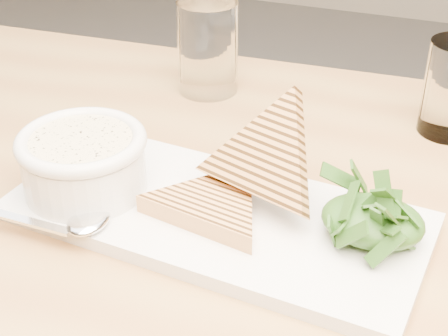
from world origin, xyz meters
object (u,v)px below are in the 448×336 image
(soup_bowl, at_px, (84,168))
(glass_near, at_px, (208,47))
(table_top, at_px, (177,239))
(platter, at_px, (217,216))

(soup_bowl, bearing_deg, glass_near, 86.66)
(glass_near, bearing_deg, soup_bowl, -93.34)
(table_top, bearing_deg, platter, 22.86)
(soup_bowl, bearing_deg, platter, 5.23)
(platter, bearing_deg, soup_bowl, -174.77)
(platter, height_order, glass_near, glass_near)
(platter, distance_m, glass_near, 0.30)
(platter, relative_size, glass_near, 3.31)
(soup_bowl, bearing_deg, table_top, -1.72)
(soup_bowl, relative_size, glass_near, 1.01)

